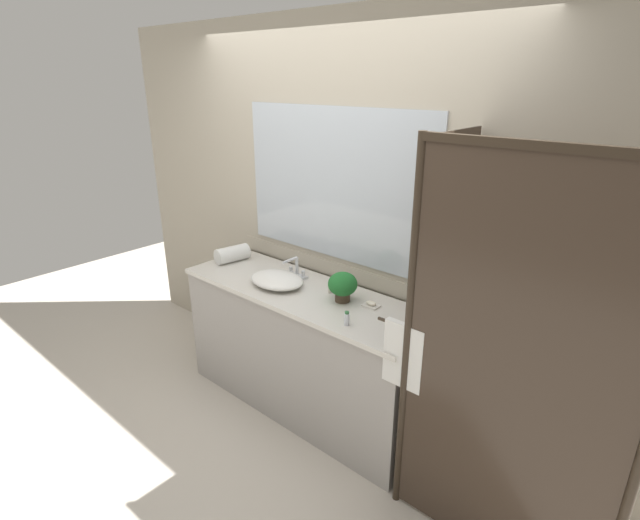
{
  "coord_description": "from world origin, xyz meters",
  "views": [
    {
      "loc": [
        1.97,
        -2.1,
        2.21
      ],
      "look_at": [
        0.15,
        0.0,
        1.15
      ],
      "focal_mm": 27.08,
      "sensor_mm": 36.0,
      "label": 1
    }
  ],
  "objects_px": {
    "potted_plant": "(343,285)",
    "amenity_bottle_lotion": "(347,319)",
    "sink_basin": "(277,280)",
    "rolled_towel_near_edge": "(232,254)",
    "amenity_bottle_conditioner": "(330,288)",
    "soap_dish": "(371,305)",
    "faucet": "(296,270)"
  },
  "relations": [
    {
      "from": "potted_plant",
      "to": "amenity_bottle_conditioner",
      "type": "relative_size",
      "value": 2.51
    },
    {
      "from": "sink_basin",
      "to": "rolled_towel_near_edge",
      "type": "bearing_deg",
      "value": 171.16
    },
    {
      "from": "rolled_towel_near_edge",
      "to": "amenity_bottle_conditioner",
      "type": "bearing_deg",
      "value": 3.04
    },
    {
      "from": "sink_basin",
      "to": "amenity_bottle_lotion",
      "type": "height_order",
      "value": "amenity_bottle_lotion"
    },
    {
      "from": "potted_plant",
      "to": "rolled_towel_near_edge",
      "type": "xyz_separation_m",
      "value": [
        -1.05,
        -0.01,
        -0.05
      ]
    },
    {
      "from": "potted_plant",
      "to": "amenity_bottle_conditioner",
      "type": "distance_m",
      "value": 0.16
    },
    {
      "from": "sink_basin",
      "to": "potted_plant",
      "type": "height_order",
      "value": "potted_plant"
    },
    {
      "from": "faucet",
      "to": "amenity_bottle_lotion",
      "type": "height_order",
      "value": "faucet"
    },
    {
      "from": "potted_plant",
      "to": "amenity_bottle_lotion",
      "type": "distance_m",
      "value": 0.32
    },
    {
      "from": "amenity_bottle_conditioner",
      "to": "rolled_towel_near_edge",
      "type": "height_order",
      "value": "rolled_towel_near_edge"
    },
    {
      "from": "amenity_bottle_conditioner",
      "to": "amenity_bottle_lotion",
      "type": "height_order",
      "value": "amenity_bottle_lotion"
    },
    {
      "from": "faucet",
      "to": "amenity_bottle_conditioner",
      "type": "distance_m",
      "value": 0.35
    },
    {
      "from": "faucet",
      "to": "amenity_bottle_lotion",
      "type": "relative_size",
      "value": 2.04
    },
    {
      "from": "amenity_bottle_lotion",
      "to": "rolled_towel_near_edge",
      "type": "height_order",
      "value": "rolled_towel_near_edge"
    },
    {
      "from": "amenity_bottle_conditioner",
      "to": "rolled_towel_near_edge",
      "type": "xyz_separation_m",
      "value": [
        -0.92,
        -0.05,
        0.02
      ]
    },
    {
      "from": "soap_dish",
      "to": "potted_plant",
      "type": "bearing_deg",
      "value": -164.63
    },
    {
      "from": "amenity_bottle_conditioner",
      "to": "rolled_towel_near_edge",
      "type": "distance_m",
      "value": 0.92
    },
    {
      "from": "amenity_bottle_conditioner",
      "to": "potted_plant",
      "type": "bearing_deg",
      "value": -16.49
    },
    {
      "from": "sink_basin",
      "to": "soap_dish",
      "type": "height_order",
      "value": "sink_basin"
    },
    {
      "from": "amenity_bottle_conditioner",
      "to": "rolled_towel_near_edge",
      "type": "relative_size",
      "value": 0.3
    },
    {
      "from": "amenity_bottle_lotion",
      "to": "rolled_towel_near_edge",
      "type": "bearing_deg",
      "value": 170.15
    },
    {
      "from": "potted_plant",
      "to": "sink_basin",
      "type": "bearing_deg",
      "value": -168.73
    },
    {
      "from": "soap_dish",
      "to": "amenity_bottle_lotion",
      "type": "bearing_deg",
      "value": -83.87
    },
    {
      "from": "faucet",
      "to": "amenity_bottle_lotion",
      "type": "xyz_separation_m",
      "value": [
        0.7,
        -0.31,
        -0.01
      ]
    },
    {
      "from": "amenity_bottle_conditioner",
      "to": "amenity_bottle_lotion",
      "type": "bearing_deg",
      "value": -37.4
    },
    {
      "from": "soap_dish",
      "to": "rolled_towel_near_edge",
      "type": "relative_size",
      "value": 0.4
    },
    {
      "from": "sink_basin",
      "to": "faucet",
      "type": "bearing_deg",
      "value": 90.0
    },
    {
      "from": "amenity_bottle_conditioner",
      "to": "amenity_bottle_lotion",
      "type": "relative_size",
      "value": 0.9
    },
    {
      "from": "sink_basin",
      "to": "potted_plant",
      "type": "distance_m",
      "value": 0.5
    },
    {
      "from": "faucet",
      "to": "amenity_bottle_conditioner",
      "type": "bearing_deg",
      "value": -7.49
    },
    {
      "from": "faucet",
      "to": "soap_dish",
      "type": "xyz_separation_m",
      "value": [
        0.67,
        -0.04,
        -0.04
      ]
    },
    {
      "from": "soap_dish",
      "to": "amenity_bottle_lotion",
      "type": "distance_m",
      "value": 0.28
    }
  ]
}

